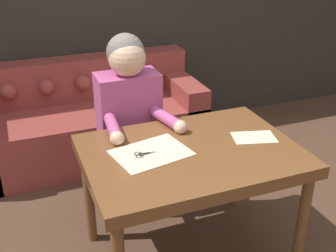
{
  "coord_description": "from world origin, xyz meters",
  "views": [
    {
      "loc": [
        -0.8,
        -1.68,
        1.81
      ],
      "look_at": [
        -0.05,
        0.23,
        0.82
      ],
      "focal_mm": 45.0,
      "sensor_mm": 36.0,
      "label": 1
    }
  ],
  "objects_px": {
    "dining_table": "(191,163)",
    "person": "(130,124)",
    "couch": "(88,122)",
    "scissors": "(146,154)"
  },
  "relations": [
    {
      "from": "couch",
      "to": "scissors",
      "type": "bearing_deg",
      "value": -88.13
    },
    {
      "from": "scissors",
      "to": "couch",
      "type": "bearing_deg",
      "value": 91.87
    },
    {
      "from": "person",
      "to": "dining_table",
      "type": "bearing_deg",
      "value": -73.76
    },
    {
      "from": "dining_table",
      "to": "person",
      "type": "height_order",
      "value": "person"
    },
    {
      "from": "dining_table",
      "to": "person",
      "type": "xyz_separation_m",
      "value": [
        -0.17,
        0.59,
        0.0
      ]
    },
    {
      "from": "couch",
      "to": "person",
      "type": "distance_m",
      "value": 0.94
    },
    {
      "from": "couch",
      "to": "scissors",
      "type": "relative_size",
      "value": 9.49
    },
    {
      "from": "couch",
      "to": "scissors",
      "type": "xyz_separation_m",
      "value": [
        0.05,
        -1.42,
        0.43
      ]
    },
    {
      "from": "person",
      "to": "scissors",
      "type": "height_order",
      "value": "person"
    },
    {
      "from": "dining_table",
      "to": "person",
      "type": "distance_m",
      "value": 0.61
    }
  ]
}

